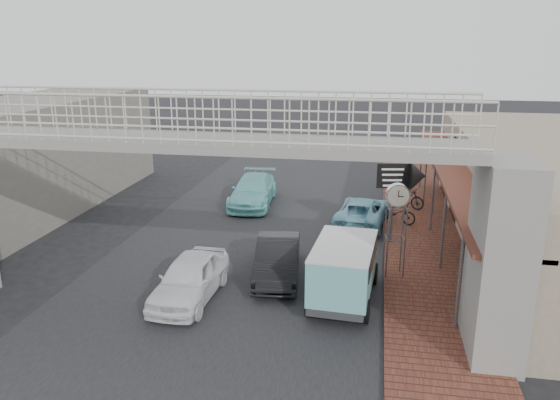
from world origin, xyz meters
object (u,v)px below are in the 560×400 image
at_px(dark_sedan, 278,259).
at_px(street_clock, 397,200).
at_px(arrow_sign, 415,177).
at_px(motorcycle_near, 396,212).
at_px(white_hatchback, 190,278).
at_px(angkot_far, 253,191).
at_px(angkot_van, 345,263).
at_px(motorcycle_far, 407,198).
at_px(angkot_curb, 362,211).

distance_m(dark_sedan, street_clock, 4.34).
height_order(street_clock, arrow_sign, arrow_sign).
bearing_deg(street_clock, motorcycle_near, 78.97).
distance_m(white_hatchback, street_clock, 6.97).
bearing_deg(angkot_far, dark_sedan, -74.99).
bearing_deg(street_clock, angkot_van, -136.19).
distance_m(white_hatchback, dark_sedan, 3.08).
bearing_deg(motorcycle_far, angkot_van, -166.62).
bearing_deg(white_hatchback, street_clock, 25.52).
xyz_separation_m(angkot_curb, angkot_far, (-5.25, 2.11, 0.09)).
bearing_deg(angkot_curb, white_hatchback, 65.16).
bearing_deg(angkot_curb, dark_sedan, 73.43).
distance_m(angkot_far, angkot_van, 10.61).
height_order(angkot_curb, angkot_far, angkot_far).
distance_m(dark_sedan, arrow_sign, 6.30).
bearing_deg(arrow_sign, angkot_curb, 122.85).
distance_m(white_hatchback, motorcycle_near, 10.34).
bearing_deg(angkot_far, motorcycle_near, -19.34).
height_order(angkot_curb, motorcycle_near, angkot_curb).
bearing_deg(angkot_far, motorcycle_far, -0.74).
distance_m(motorcycle_far, street_clock, 8.04).
height_order(white_hatchback, angkot_curb, white_hatchback).
relative_size(white_hatchback, angkot_far, 0.84).
bearing_deg(motorcycle_near, angkot_curb, 121.67).
xyz_separation_m(angkot_van, arrow_sign, (2.22, 5.21, 1.48)).
xyz_separation_m(angkot_far, motorcycle_near, (6.66, -1.91, -0.12)).
height_order(motorcycle_far, arrow_sign, arrow_sign).
relative_size(angkot_van, motorcycle_far, 2.39).
bearing_deg(motorcycle_near, street_clock, -158.34).
relative_size(angkot_far, motorcycle_near, 2.66).
xyz_separation_m(angkot_far, arrow_sign, (7.17, -4.16, 2.00)).
height_order(dark_sedan, arrow_sign, arrow_sign).
xyz_separation_m(angkot_curb, motorcycle_far, (1.97, 2.43, 0.01)).
xyz_separation_m(angkot_curb, street_clock, (1.21, -5.29, 2.10)).
distance_m(white_hatchback, angkot_curb, 9.37).
bearing_deg(angkot_curb, angkot_van, 94.32).
bearing_deg(angkot_van, angkot_far, 121.99).
height_order(motorcycle_near, motorcycle_far, motorcycle_far).
bearing_deg(motorcycle_far, white_hatchback, 173.18).
bearing_deg(motorcycle_near, dark_sedan, 171.01).
distance_m(angkot_far, arrow_sign, 8.53).
bearing_deg(motorcycle_near, arrow_sign, -143.47).
bearing_deg(angkot_van, arrow_sign, 71.09).
relative_size(angkot_van, street_clock, 1.27).
bearing_deg(dark_sedan, motorcycle_far, 54.58).
relative_size(dark_sedan, angkot_van, 1.00).
bearing_deg(angkot_van, motorcycle_near, 81.21).
bearing_deg(angkot_far, street_clock, -52.21).
bearing_deg(white_hatchback, angkot_van, 10.63).
bearing_deg(street_clock, white_hatchback, -165.00).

